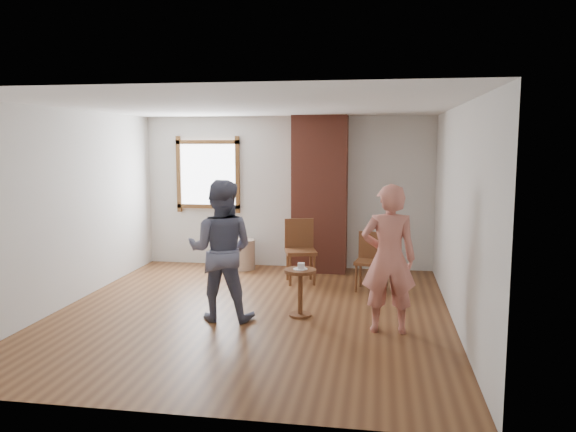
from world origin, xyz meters
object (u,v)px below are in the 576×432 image
Objects in this scene: stoneware_crock at (243,254)px; man at (221,250)px; dining_chair_right at (370,258)px; person_pink at (389,259)px; side_table at (300,285)px; dining_chair_left at (300,247)px.

man is (0.39, -2.70, 0.60)m from stoneware_crock.
person_pink is at bearing -73.44° from dining_chair_right.
side_table is (-0.84, -1.45, -0.07)m from dining_chair_right.
dining_chair_left is at bearing -62.49° from person_pink.
dining_chair_left reaches higher than side_table.
dining_chair_right is at bearing -30.79° from dining_chair_left.
side_table is at bearing -110.54° from dining_chair_right.
dining_chair_right reaches higher than stoneware_crock.
dining_chair_right is 1.68m from side_table.
dining_chair_right reaches higher than side_table.
dining_chair_left is 2.55m from person_pink.
stoneware_crock is 0.52× the size of dining_chair_left.
dining_chair_left is 1.77m from side_table.
dining_chair_right is at bearing -24.72° from stoneware_crock.
dining_chair_left is at bearing 174.06° from dining_chair_right.
man is 1.01× the size of person_pink.
man is at bearing -165.09° from side_table.
dining_chair_right is (1.09, -0.30, -0.07)m from dining_chair_left.
stoneware_crock is at bearing -83.63° from man.
dining_chair_left is at bearing -110.85° from man.
stoneware_crock is 2.40m from dining_chair_right.
person_pink is (0.23, -1.86, 0.38)m from dining_chair_right.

